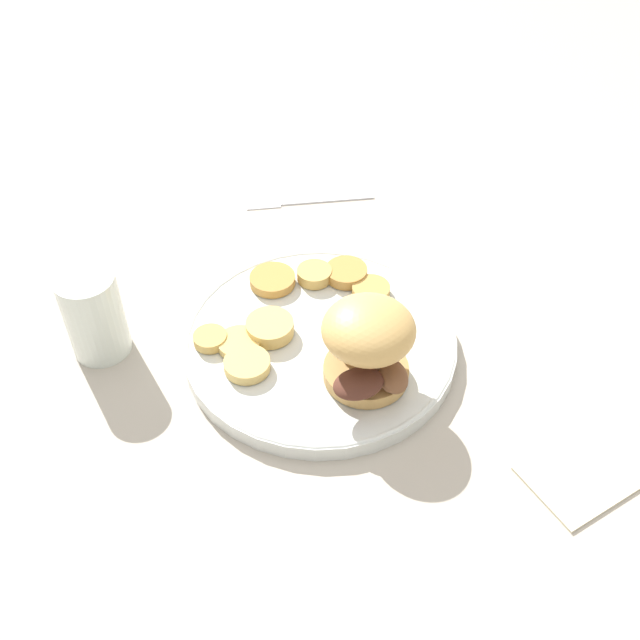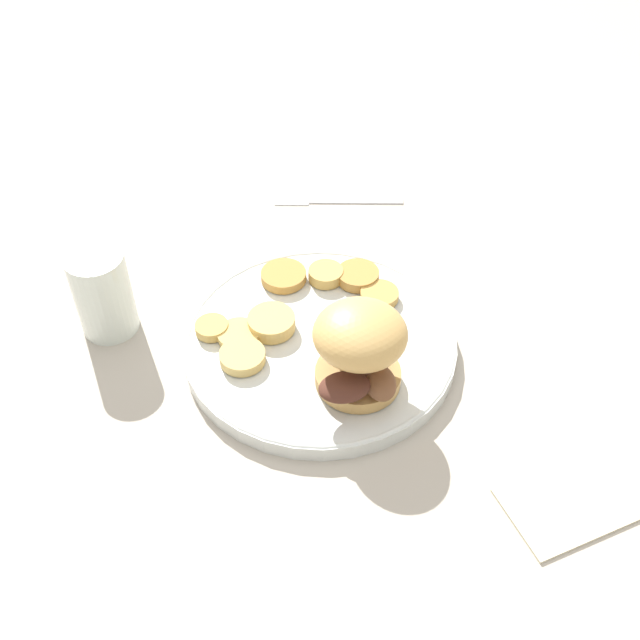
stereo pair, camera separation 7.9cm
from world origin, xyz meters
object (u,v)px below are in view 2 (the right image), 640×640
Objects in this scene: sandwich at (360,348)px; fork at (337,200)px; drinking_glass at (103,293)px; dinner_plate at (320,342)px.

fork is (-0.14, 0.31, -0.07)m from sandwich.
drinking_glass is at bearing -178.65° from sandwich.
dinner_plate is 0.24m from drinking_glass.
sandwich is 0.68× the size of fork.
sandwich is at bearing -37.51° from dinner_plate.
dinner_plate is 2.91× the size of drinking_glass.
fork is 0.36m from drinking_glass.
sandwich is 1.13× the size of drinking_glass.
drinking_glass is at bearing -167.42° from dinner_plate.
dinner_plate is at bearing 142.49° from sandwich.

